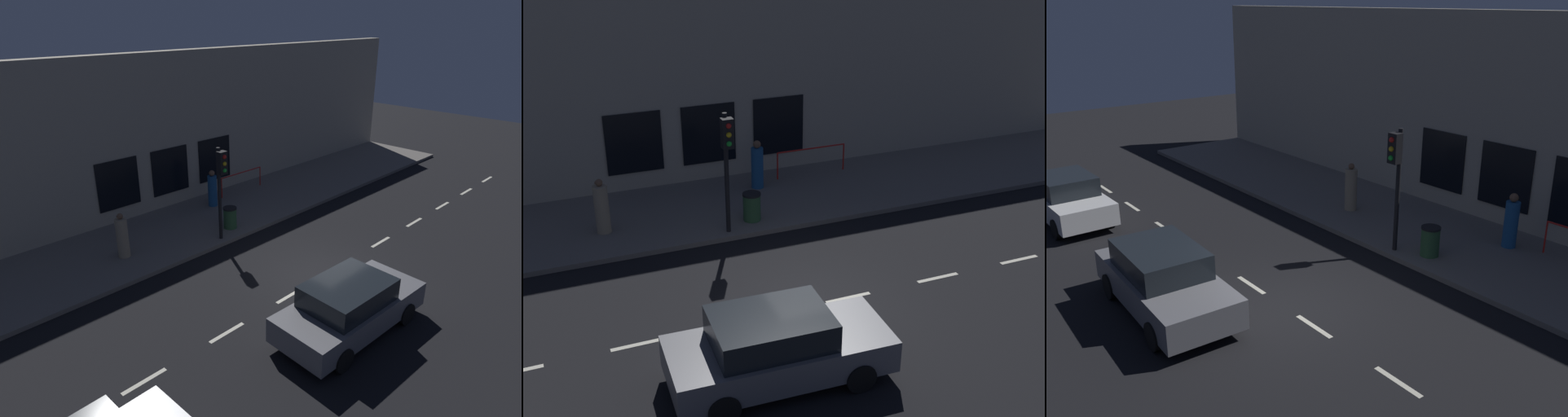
% 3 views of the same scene
% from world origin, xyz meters
% --- Properties ---
extents(ground_plane, '(60.00, 60.00, 0.00)m').
position_xyz_m(ground_plane, '(0.00, 0.00, 0.00)').
color(ground_plane, black).
extents(sidewalk, '(4.50, 32.00, 0.15)m').
position_xyz_m(sidewalk, '(6.25, 0.00, 0.07)').
color(sidewalk, slate).
rests_on(sidewalk, ground).
extents(building_facade, '(0.65, 32.00, 6.70)m').
position_xyz_m(building_facade, '(8.80, 0.00, 3.34)').
color(building_facade, '#B2A893').
rests_on(building_facade, ground).
extents(lane_centre_line, '(0.12, 27.20, 0.01)m').
position_xyz_m(lane_centre_line, '(0.00, -1.00, 0.00)').
color(lane_centre_line, beige).
rests_on(lane_centre_line, ground).
extents(traffic_light, '(0.48, 0.32, 3.56)m').
position_xyz_m(traffic_light, '(4.22, 0.69, 2.65)').
color(traffic_light, black).
rests_on(traffic_light, sidewalk).
extents(parked_car_0, '(1.93, 3.99, 1.58)m').
position_xyz_m(parked_car_0, '(-2.17, 9.21, 0.79)').
color(parked_car_0, silver).
rests_on(parked_car_0, ground).
extents(parked_car_1, '(2.11, 4.60, 1.58)m').
position_xyz_m(parked_car_1, '(-2.28, 1.78, 0.79)').
color(parked_car_1, slate).
rests_on(parked_car_1, ground).
extents(pedestrian_0, '(0.42, 0.42, 1.64)m').
position_xyz_m(pedestrian_0, '(7.13, -1.22, 0.90)').
color(pedestrian_0, '#1E5189').
rests_on(pedestrian_0, sidewalk).
extents(pedestrian_1, '(0.51, 0.51, 1.65)m').
position_xyz_m(pedestrian_1, '(5.66, 4.04, 0.90)').
color(pedestrian_1, gray).
rests_on(pedestrian_1, sidewalk).
extents(trash_bin, '(0.55, 0.55, 0.86)m').
position_xyz_m(trash_bin, '(4.82, -0.20, 0.58)').
color(trash_bin, '#2D5633').
rests_on(trash_bin, sidewalk).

